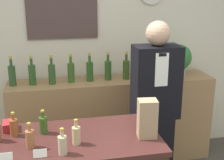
% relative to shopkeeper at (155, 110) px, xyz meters
% --- Properties ---
extents(back_wall, '(5.20, 0.09, 2.70)m').
position_rel_shopkeeper_xyz_m(back_wall, '(-0.42, 0.88, 0.49)').
color(back_wall, beige).
rests_on(back_wall, ground_plane).
extents(back_shelf, '(2.33, 0.42, 1.02)m').
position_rel_shopkeeper_xyz_m(back_shelf, '(-0.30, 0.61, -0.36)').
color(back_shelf, '#9E754C').
rests_on(back_shelf, ground_plane).
extents(shopkeeper, '(0.44, 0.28, 1.74)m').
position_rel_shopkeeper_xyz_m(shopkeeper, '(0.00, 0.00, 0.00)').
color(shopkeeper, black).
rests_on(shopkeeper, ground_plane).
extents(potted_plant, '(0.30, 0.30, 0.37)m').
position_rel_shopkeeper_xyz_m(potted_plant, '(0.50, 0.63, 0.35)').
color(potted_plant, '#9E998E').
rests_on(potted_plant, back_shelf).
extents(paper_bag, '(0.15, 0.13, 0.29)m').
position_rel_shopkeeper_xyz_m(paper_bag, '(-0.30, -0.67, 0.23)').
color(paper_bag, tan).
rests_on(paper_bag, display_counter).
extents(price_card_left, '(0.09, 0.02, 0.06)m').
position_rel_shopkeeper_xyz_m(price_card_left, '(-1.30, -0.80, 0.11)').
color(price_card_left, white).
rests_on(price_card_left, display_counter).
extents(price_card_right, '(0.09, 0.02, 0.06)m').
position_rel_shopkeeper_xyz_m(price_card_right, '(-1.08, -0.80, 0.11)').
color(price_card_right, white).
rests_on(price_card_right, display_counter).
extents(gift_box, '(0.11, 0.14, 0.07)m').
position_rel_shopkeeper_xyz_m(gift_box, '(-1.33, -0.33, 0.12)').
color(gift_box, maroon).
rests_on(gift_box, display_counter).
extents(counter_bottle_1, '(0.06, 0.06, 0.19)m').
position_rel_shopkeeper_xyz_m(counter_bottle_1, '(-1.28, -0.44, 0.15)').
color(counter_bottle_1, brown).
rests_on(counter_bottle_1, display_counter).
extents(counter_bottle_2, '(0.06, 0.06, 0.19)m').
position_rel_shopkeeper_xyz_m(counter_bottle_2, '(-1.15, -0.66, 0.15)').
color(counter_bottle_2, '#9D633B').
rests_on(counter_bottle_2, display_counter).
extents(counter_bottle_3, '(0.06, 0.06, 0.19)m').
position_rel_shopkeeper_xyz_m(counter_bottle_3, '(-1.06, -0.45, 0.15)').
color(counter_bottle_3, '#32561E').
rests_on(counter_bottle_3, display_counter).
extents(counter_bottle_4, '(0.06, 0.06, 0.19)m').
position_rel_shopkeeper_xyz_m(counter_bottle_4, '(-0.93, -0.79, 0.15)').
color(counter_bottle_4, tan).
rests_on(counter_bottle_4, display_counter).
extents(counter_bottle_5, '(0.06, 0.06, 0.19)m').
position_rel_shopkeeper_xyz_m(counter_bottle_5, '(-0.83, -0.67, 0.15)').
color(counter_bottle_5, tan).
rests_on(counter_bottle_5, display_counter).
extents(shelf_bottle_0, '(0.08, 0.08, 0.32)m').
position_rel_shopkeeper_xyz_m(shelf_bottle_0, '(-1.38, 0.62, 0.27)').
color(shelf_bottle_0, '#2C4A27').
rests_on(shelf_bottle_0, back_shelf).
extents(shelf_bottle_1, '(0.08, 0.08, 0.32)m').
position_rel_shopkeeper_xyz_m(shelf_bottle_1, '(-1.17, 0.61, 0.27)').
color(shelf_bottle_1, '#2A5225').
rests_on(shelf_bottle_1, back_shelf).
extents(shelf_bottle_2, '(0.08, 0.08, 0.32)m').
position_rel_shopkeeper_xyz_m(shelf_bottle_2, '(-0.97, 0.59, 0.27)').
color(shelf_bottle_2, '#304F27').
rests_on(shelf_bottle_2, back_shelf).
extents(shelf_bottle_3, '(0.08, 0.08, 0.32)m').
position_rel_shopkeeper_xyz_m(shelf_bottle_3, '(-0.76, 0.62, 0.27)').
color(shelf_bottle_3, '#345821').
rests_on(shelf_bottle_3, back_shelf).
extents(shelf_bottle_4, '(0.08, 0.08, 0.32)m').
position_rel_shopkeeper_xyz_m(shelf_bottle_4, '(-0.55, 0.62, 0.27)').
color(shelf_bottle_4, '#2A531F').
rests_on(shelf_bottle_4, back_shelf).
extents(shelf_bottle_5, '(0.08, 0.08, 0.32)m').
position_rel_shopkeeper_xyz_m(shelf_bottle_5, '(-0.35, 0.63, 0.27)').
color(shelf_bottle_5, '#2A4F22').
rests_on(shelf_bottle_5, back_shelf).
extents(shelf_bottle_6, '(0.08, 0.08, 0.32)m').
position_rel_shopkeeper_xyz_m(shelf_bottle_6, '(-0.14, 0.61, 0.27)').
color(shelf_bottle_6, '#344E1E').
rests_on(shelf_bottle_6, back_shelf).
extents(shelf_bottle_7, '(0.08, 0.08, 0.32)m').
position_rel_shopkeeper_xyz_m(shelf_bottle_7, '(0.07, 0.60, 0.27)').
color(shelf_bottle_7, '#2C4D23').
rests_on(shelf_bottle_7, back_shelf).
extents(shelf_bottle_8, '(0.08, 0.08, 0.32)m').
position_rel_shopkeeper_xyz_m(shelf_bottle_8, '(0.28, 0.60, 0.27)').
color(shelf_bottle_8, '#2E5323').
rests_on(shelf_bottle_8, back_shelf).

